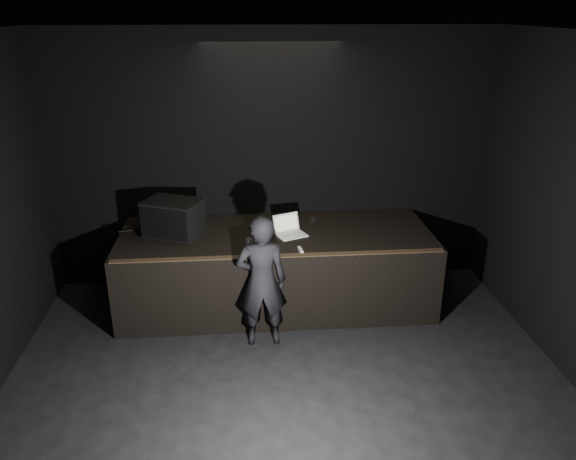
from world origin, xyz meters
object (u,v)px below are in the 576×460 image
Objects in this scene: stage_monitor at (173,218)px; person at (262,282)px; stage_riser at (276,268)px; beer_can at (249,246)px; laptop at (289,229)px.

stage_monitor is 1.53m from person.
stage_riser is 0.90m from beer_can.
stage_riser is at bearing 142.83° from laptop.
beer_can is (-0.52, -0.54, 0.03)m from laptop.
stage_monitor is 1.81× the size of laptop.
stage_monitor is at bearing 177.34° from stage_riser.
beer_can is at bearing -72.75° from person.
stage_monitor is 4.51× the size of beer_can.
person reaches higher than beer_can.
person is at bearing -136.40° from laptop.
beer_can is at bearing -11.23° from stage_monitor.
person reaches higher than stage_monitor.
beer_can reaches higher than stage_riser.
person reaches higher than laptop.
person is at bearing -70.93° from beer_can.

